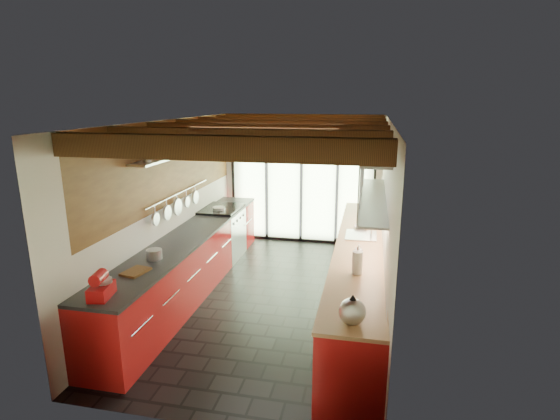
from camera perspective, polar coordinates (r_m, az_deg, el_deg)
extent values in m
plane|color=black|center=(6.72, -1.08, -11.20)|extent=(5.50, 5.50, 0.00)
plane|color=silver|center=(8.91, 2.86, 4.02)|extent=(3.20, 0.00, 3.20)
plane|color=silver|center=(3.79, -10.68, -10.91)|extent=(3.20, 0.00, 3.20)
plane|color=silver|center=(6.80, -14.38, 0.30)|extent=(0.00, 5.50, 5.50)
plane|color=silver|center=(6.12, 13.63, -1.21)|extent=(0.00, 5.50, 5.50)
plane|color=#472814|center=(6.07, -1.19, 11.52)|extent=(5.50, 5.50, 0.00)
cube|color=#593316|center=(3.92, -8.69, 8.01)|extent=(3.14, 0.14, 0.22)
cube|color=#593316|center=(4.77, -4.89, 9.24)|extent=(3.14, 0.14, 0.22)
cube|color=#593316|center=(5.64, -2.23, 10.07)|extent=(3.14, 0.14, 0.22)
cube|color=#593316|center=(6.51, -0.28, 10.67)|extent=(3.14, 0.14, 0.22)
cube|color=#593316|center=(7.39, 1.22, 11.11)|extent=(3.14, 0.14, 0.22)
cube|color=#593316|center=(8.28, 2.40, 11.46)|extent=(3.14, 0.14, 0.22)
cube|color=brown|center=(8.74, 2.90, 10.76)|extent=(3.14, 0.06, 0.50)
plane|color=brown|center=(6.84, -13.78, 6.18)|extent=(0.00, 4.90, 4.90)
plane|color=#C6EAAD|center=(8.94, 2.82, 2.58)|extent=(2.90, 0.00, 2.90)
cube|color=black|center=(9.26, -6.10, 2.93)|extent=(0.05, 0.04, 2.15)
cube|color=black|center=(8.82, 12.16, 2.11)|extent=(0.05, 0.04, 2.15)
cube|color=black|center=(8.89, 2.78, 2.52)|extent=(0.06, 0.05, 2.15)
cube|color=black|center=(8.73, 2.87, 9.44)|extent=(2.90, 0.05, 0.06)
cylinder|color=red|center=(8.70, 2.86, 10.74)|extent=(0.34, 0.04, 0.34)
cylinder|color=beige|center=(8.68, 2.84, 10.73)|extent=(0.28, 0.02, 0.28)
cube|color=red|center=(6.92, -11.51, -6.76)|extent=(0.65, 5.00, 0.88)
cube|color=black|center=(6.77, -11.70, -3.12)|extent=(0.68, 5.00, 0.04)
cube|color=silver|center=(8.19, -7.53, -3.22)|extent=(0.66, 0.90, 0.90)
cube|color=black|center=(8.06, -7.65, 0.10)|extent=(0.65, 0.90, 0.06)
cube|color=red|center=(6.40, 10.23, -8.50)|extent=(0.65, 5.00, 0.88)
cube|color=tan|center=(6.24, 10.42, -4.60)|extent=(0.68, 5.00, 0.04)
cube|color=white|center=(6.78, 7.54, -7.04)|extent=(0.02, 0.60, 0.84)
cube|color=silver|center=(6.61, 10.54, -3.28)|extent=(0.45, 0.52, 0.02)
cylinder|color=silver|center=(6.56, 11.87, -1.89)|extent=(0.02, 0.02, 0.34)
torus|color=silver|center=(6.51, 11.42, -0.43)|extent=(0.14, 0.02, 0.14)
plane|color=silver|center=(6.29, 10.76, 4.50)|extent=(0.00, 3.00, 3.00)
cube|color=#9EA0A5|center=(6.36, 12.15, 1.45)|extent=(0.34, 3.00, 0.03)
cube|color=#9EA0A5|center=(6.24, 12.47, 7.45)|extent=(0.34, 3.00, 0.03)
cylinder|color=silver|center=(7.00, -12.96, 2.21)|extent=(0.02, 2.20, 0.02)
cube|color=silver|center=(6.77, -12.92, 7.22)|extent=(0.28, 2.60, 0.03)
cylinder|color=silver|center=(6.24, -15.95, -1.16)|extent=(0.04, 0.18, 0.18)
cylinder|color=silver|center=(6.54, -14.54, -0.36)|extent=(0.04, 0.22, 0.22)
cylinder|color=silver|center=(6.85, -13.26, 0.37)|extent=(0.04, 0.26, 0.26)
cylinder|color=silver|center=(7.16, -12.09, 1.04)|extent=(0.04, 0.18, 0.18)
cylinder|color=silver|center=(7.47, -11.02, 1.65)|extent=(0.04, 0.22, 0.22)
cube|color=#AE0D10|center=(4.90, -22.28, -9.78)|extent=(0.24, 0.35, 0.14)
cylinder|color=#AE0D10|center=(4.82, -22.61, -8.13)|extent=(0.16, 0.23, 0.13)
cylinder|color=silver|center=(4.92, -21.96, -9.04)|extent=(0.19, 0.19, 0.14)
cylinder|color=silver|center=(5.79, -16.11, -5.58)|extent=(0.26, 0.26, 0.13)
cylinder|color=silver|center=(7.91, -7.98, 0.07)|extent=(0.28, 0.28, 0.09)
cube|color=brown|center=(5.43, -18.33, -7.65)|extent=(0.28, 0.35, 0.03)
sphere|color=silver|center=(4.10, 9.43, -12.81)|extent=(0.30, 0.30, 0.25)
cone|color=black|center=(4.04, 9.51, -11.12)|extent=(0.11, 0.11, 0.07)
cylinder|color=silver|center=(4.22, 9.52, -11.85)|extent=(0.05, 0.10, 0.05)
cylinder|color=white|center=(5.16, 10.06, -6.83)|extent=(0.16, 0.16, 0.27)
cylinder|color=silver|center=(5.11, 10.14, -5.09)|extent=(0.03, 0.03, 0.05)
imported|color=silver|center=(5.66, 10.24, -5.36)|extent=(0.10, 0.11, 0.19)
imported|color=silver|center=(6.93, 10.59, -2.25)|extent=(0.29, 0.29, 0.05)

